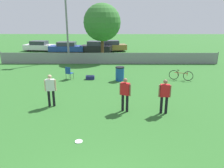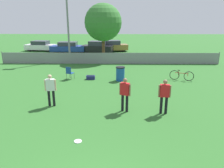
{
  "view_description": "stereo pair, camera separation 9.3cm",
  "coord_description": "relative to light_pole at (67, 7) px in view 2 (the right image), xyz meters",
  "views": [
    {
      "loc": [
        0.5,
        -3.43,
        4.38
      ],
      "look_at": [
        0.4,
        7.55,
        1.05
      ],
      "focal_mm": 35.0,
      "sensor_mm": 36.0,
      "label": 1
    },
    {
      "loc": [
        0.59,
        -3.43,
        4.38
      ],
      "look_at": [
        0.4,
        7.55,
        1.05
      ],
      "focal_mm": 35.0,
      "sensor_mm": 36.0,
      "label": 2
    }
  ],
  "objects": [
    {
      "name": "parked_car_tan",
      "position": [
        4.38,
        6.52,
        -4.69
      ],
      "size": [
        4.6,
        2.39,
        1.47
      ],
      "rotation": [
        0.0,
        0.0,
        0.17
      ],
      "color": "black",
      "rests_on": "ground_plane"
    },
    {
      "name": "player_defender_red",
      "position": [
        5.44,
        -13.55,
        -4.43
      ],
      "size": [
        0.53,
        0.38,
        1.68
      ],
      "rotation": [
        0.0,
        0.0,
        -0.45
      ],
      "color": "black",
      "rests_on": "ground_plane"
    },
    {
      "name": "player_thrower_red",
      "position": [
        7.27,
        -13.78,
        -4.43
      ],
      "size": [
        0.58,
        0.25,
        1.68
      ],
      "rotation": [
        0.0,
        0.0,
        -0.07
      ],
      "color": "black",
      "rests_on": "ground_plane"
    },
    {
      "name": "frisbee_disc",
      "position": [
        3.61,
        -16.33,
        -5.39
      ],
      "size": [
        0.29,
        0.29,
        0.03
      ],
      "color": "white",
      "rests_on": "ground_plane"
    },
    {
      "name": "parked_car_white",
      "position": [
        -5.43,
        6.87,
        -4.74
      ],
      "size": [
        4.26,
        2.26,
        1.37
      ],
      "rotation": [
        0.0,
        0.0,
        -0.12
      ],
      "color": "black",
      "rests_on": "ground_plane"
    },
    {
      "name": "fence_backline",
      "position": [
        4.4,
        -1.97,
        -4.85
      ],
      "size": [
        21.57,
        0.07,
        1.21
      ],
      "color": "gray",
      "rests_on": "ground_plane"
    },
    {
      "name": "trash_bin",
      "position": [
        5.33,
        -8.07,
        -4.89
      ],
      "size": [
        0.64,
        0.64,
        1.03
      ],
      "color": "#194C99",
      "rests_on": "ground_plane"
    },
    {
      "name": "parked_car_dark",
      "position": [
        2.57,
        5.25,
        -4.69
      ],
      "size": [
        4.22,
        2.4,
        1.51
      ],
      "rotation": [
        0.0,
        0.0,
        -0.19
      ],
      "color": "black",
      "rests_on": "ground_plane"
    },
    {
      "name": "parked_car_blue",
      "position": [
        -1.33,
        5.45,
        -4.73
      ],
      "size": [
        4.52,
        1.82,
        1.39
      ],
      "rotation": [
        0.0,
        0.0,
        -0.02
      ],
      "color": "black",
      "rests_on": "ground_plane"
    },
    {
      "name": "light_pole",
      "position": [
        0.0,
        0.0,
        0.0
      ],
      "size": [
        0.9,
        0.36,
        9.26
      ],
      "color": "gray",
      "rests_on": "ground_plane"
    },
    {
      "name": "gear_bag_sideline",
      "position": [
        3.13,
        -7.76,
        -5.26
      ],
      "size": [
        0.62,
        0.34,
        0.31
      ],
      "color": "navy",
      "rests_on": "ground_plane"
    },
    {
      "name": "folding_chair_sideline",
      "position": [
        1.57,
        -7.78,
        -4.87
      ],
      "size": [
        0.59,
        0.59,
        0.95
      ],
      "rotation": [
        0.0,
        0.0,
        2.73
      ],
      "color": "#333338",
      "rests_on": "ground_plane"
    },
    {
      "name": "player_receiver_white",
      "position": [
        1.69,
        -12.94,
        -4.43
      ],
      "size": [
        0.58,
        0.27,
        1.68
      ],
      "rotation": [
        0.0,
        0.0,
        0.12
      ],
      "color": "black",
      "rests_on": "ground_plane"
    },
    {
      "name": "tree_near_pole",
      "position": [
        3.67,
        -0.13,
        -1.47
      ],
      "size": [
        3.84,
        3.84,
        5.87
      ],
      "color": "brown",
      "rests_on": "ground_plane"
    },
    {
      "name": "bicycle_sideline",
      "position": [
        9.81,
        -7.91,
        -5.04
      ],
      "size": [
        1.63,
        0.66,
        0.76
      ],
      "rotation": [
        0.0,
        0.0,
        -0.34
      ],
      "color": "black",
      "rests_on": "ground_plane"
    }
  ]
}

